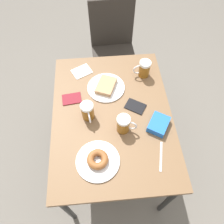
{
  "coord_description": "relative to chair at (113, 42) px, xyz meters",
  "views": [
    {
      "loc": [
        -0.07,
        -0.74,
        1.92
      ],
      "look_at": [
        0.0,
        0.0,
        0.75
      ],
      "focal_mm": 35.0,
      "sensor_mm": 36.0,
      "label": 1
    }
  ],
  "objects": [
    {
      "name": "beer_mug_center",
      "position": [
        0.17,
        -0.59,
        0.24
      ],
      "size": [
        0.12,
        0.08,
        0.12
      ],
      "color": "#8C5619",
      "rests_on": "table"
    },
    {
      "name": "passport_far_edge",
      "position": [
        -0.35,
        -0.76,
        0.18
      ],
      "size": [
        0.14,
        0.1,
        0.01
      ],
      "rotation": [
        0.0,
        0.0,
        1.69
      ],
      "color": "maroon",
      "rests_on": "table"
    },
    {
      "name": "beer_mug_left",
      "position": [
        -0.03,
        -1.02,
        0.24
      ],
      "size": [
        0.12,
        0.08,
        0.12
      ],
      "color": "#8C5619",
      "rests_on": "table"
    },
    {
      "name": "blue_pouch",
      "position": [
        0.19,
        -1.01,
        0.2
      ],
      "size": [
        0.16,
        0.17,
        0.05
      ],
      "rotation": [
        0.0,
        0.0,
        4.16
      ],
      "color": "blue",
      "rests_on": "table"
    },
    {
      "name": "plate_with_cake",
      "position": [
        -0.11,
        -0.69,
        0.19
      ],
      "size": [
        0.26,
        0.26,
        0.04
      ],
      "color": "silver",
      "rests_on": "table"
    },
    {
      "name": "napkin_folded",
      "position": [
        -0.28,
        -0.52,
        0.18
      ],
      "size": [
        0.17,
        0.15,
        0.0
      ],
      "rotation": [
        0.0,
        0.0,
        3.61
      ],
      "color": "white",
      "rests_on": "table"
    },
    {
      "name": "ground_plane",
      "position": [
        -0.09,
        -0.9,
        -0.55
      ],
      "size": [
        8.0,
        8.0,
        0.0
      ],
      "primitive_type": "plane",
      "color": "#666059"
    },
    {
      "name": "table",
      "position": [
        -0.09,
        -0.9,
        0.12
      ],
      "size": [
        0.76,
        1.05,
        0.73
      ],
      "color": "brown",
      "rests_on": "ground_plane"
    },
    {
      "name": "passport_near_edge",
      "position": [
        0.07,
        -0.86,
        0.18
      ],
      "size": [
        0.15,
        0.14,
        0.01
      ],
      "rotation": [
        0.0,
        0.0,
        4.15
      ],
      "color": "black",
      "rests_on": "table"
    },
    {
      "name": "chair",
      "position": [
        0.0,
        0.0,
        0.0
      ],
      "size": [
        0.41,
        0.41,
        0.92
      ],
      "rotation": [
        0.0,
        0.0,
        0.04
      ],
      "color": "#2D2823",
      "rests_on": "ground_plane"
    },
    {
      "name": "fork",
      "position": [
        0.17,
        -1.21,
        0.18
      ],
      "size": [
        0.05,
        0.18,
        0.0
      ],
      "rotation": [
        0.0,
        0.0,
        6.05
      ],
      "color": "silver",
      "rests_on": "table"
    },
    {
      "name": "plate_with_donut",
      "position": [
        -0.19,
        -1.21,
        0.2
      ],
      "size": [
        0.25,
        0.25,
        0.05
      ],
      "color": "silver",
      "rests_on": "table"
    },
    {
      "name": "beer_mug_right",
      "position": [
        -0.24,
        -0.91,
        0.24
      ],
      "size": [
        0.08,
        0.12,
        0.12
      ],
      "color": "#8C5619",
      "rests_on": "table"
    }
  ]
}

